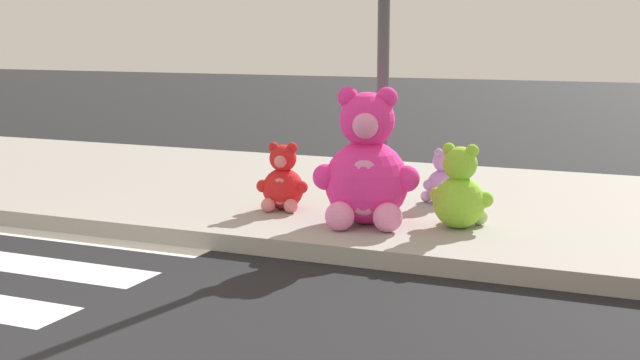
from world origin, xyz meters
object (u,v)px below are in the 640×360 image
(sign_pole, at_px, (384,26))
(plush_lavender, at_px, (442,181))
(plush_pink_large, at_px, (366,170))
(plush_lime, at_px, (460,194))
(plush_red, at_px, (283,183))

(sign_pole, xyz_separation_m, plush_lavender, (0.43, 0.57, -1.48))
(plush_pink_large, distance_m, plush_lime, 0.82)
(plush_red, bearing_deg, sign_pole, 19.74)
(plush_red, bearing_deg, plush_lavender, 34.37)
(plush_lavender, height_order, plush_red, plush_red)
(plush_lavender, xyz_separation_m, plush_red, (-1.30, -0.89, 0.04))
(plush_lime, relative_size, plush_lavender, 1.33)
(sign_pole, bearing_deg, plush_red, -160.26)
(plush_pink_large, height_order, plush_lavender, plush_pink_large)
(plush_pink_large, height_order, plush_red, plush_pink_large)
(plush_pink_large, bearing_deg, plush_red, 163.75)
(plush_lavender, bearing_deg, plush_pink_large, -107.47)
(sign_pole, relative_size, plush_lime, 4.42)
(plush_pink_large, relative_size, plush_lavender, 2.17)
(plush_lime, height_order, plush_red, plush_lime)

